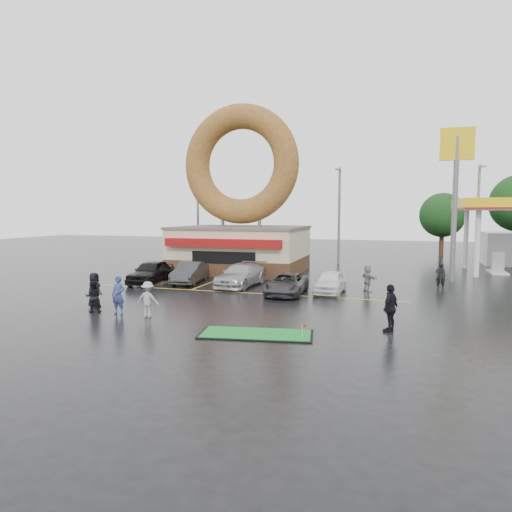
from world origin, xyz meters
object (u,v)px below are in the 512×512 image
(car_white, at_px, (330,282))
(person_cameraman, at_px, (390,308))
(streetlight_left, at_px, (198,213))
(streetlight_right, at_px, (478,213))
(shell_sign, at_px, (456,175))
(car_black, at_px, (151,272))
(person_blue, at_px, (118,295))
(car_silver, at_px, (241,275))
(car_dgrey, at_px, (190,273))
(streetlight_mid, at_px, (339,213))
(putting_green, at_px, (256,334))
(donut_shop, at_px, (241,217))
(car_grey, at_px, (286,284))
(dumpster, at_px, (180,264))

(car_white, height_order, person_cameraman, person_cameraman)
(streetlight_left, relative_size, streetlight_right, 1.00)
(streetlight_left, bearing_deg, shell_sign, -18.99)
(streetlight_right, bearing_deg, streetlight_left, -175.60)
(streetlight_left, xyz_separation_m, car_white, (15.48, -15.03, -4.12))
(streetlight_right, relative_size, car_black, 1.94)
(person_blue, bearing_deg, car_silver, 73.09)
(car_dgrey, relative_size, person_cameraman, 2.24)
(streetlight_mid, xyz_separation_m, car_silver, (-4.49, -15.22, -4.05))
(car_white, relative_size, putting_green, 0.83)
(donut_shop, xyz_separation_m, streetlight_right, (19.00, 8.95, 0.32))
(person_cameraman, bearing_deg, streetlight_right, -171.84)
(car_black, height_order, car_dgrey, car_black)
(car_black, bearing_deg, streetlight_left, 98.54)
(shell_sign, xyz_separation_m, streetlight_left, (-23.00, 7.92, -2.60))
(donut_shop, xyz_separation_m, streetlight_mid, (7.00, 7.95, 0.32))
(streetlight_mid, bearing_deg, donut_shop, -131.38)
(streetlight_left, xyz_separation_m, streetlight_right, (26.00, 2.00, 0.00))
(car_dgrey, distance_m, car_silver, 3.79)
(shell_sign, bearing_deg, car_white, -136.58)
(streetlight_right, bearing_deg, person_cameraman, -105.35)
(car_black, height_order, putting_green, car_black)
(car_grey, bearing_deg, streetlight_right, 53.24)
(car_dgrey, xyz_separation_m, putting_green, (8.27, -11.36, -0.69))
(donut_shop, bearing_deg, shell_sign, -3.47)
(putting_green, bearing_deg, car_grey, 95.85)
(person_blue, bearing_deg, car_black, 110.66)
(streetlight_left, distance_m, person_cameraman, 30.34)
(person_cameraman, bearing_deg, car_dgrey, -101.40)
(dumpster, bearing_deg, shell_sign, 10.04)
(donut_shop, distance_m, car_grey, 11.80)
(car_dgrey, relative_size, car_silver, 0.86)
(streetlight_mid, height_order, person_cameraman, streetlight_mid)
(car_grey, distance_m, putting_green, 9.13)
(car_dgrey, bearing_deg, car_grey, -24.57)
(donut_shop, height_order, car_silver, donut_shop)
(shell_sign, distance_m, car_black, 21.95)
(shell_sign, xyz_separation_m, car_black, (-19.74, -6.98, -6.59))
(streetlight_mid, height_order, car_silver, streetlight_mid)
(streetlight_mid, bearing_deg, car_silver, -106.44)
(car_grey, relative_size, dumpster, 2.49)
(streetlight_mid, distance_m, dumpster, 15.69)
(car_silver, xyz_separation_m, dumpster, (-7.17, 5.57, -0.09))
(person_blue, bearing_deg, dumpster, 105.65)
(donut_shop, distance_m, car_white, 12.32)
(shell_sign, height_order, dumpster, shell_sign)
(car_white, distance_m, putting_green, 10.46)
(person_blue, bearing_deg, donut_shop, 88.55)
(person_blue, bearing_deg, car_dgrey, 95.13)
(streetlight_right, distance_m, dumpster, 26.27)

